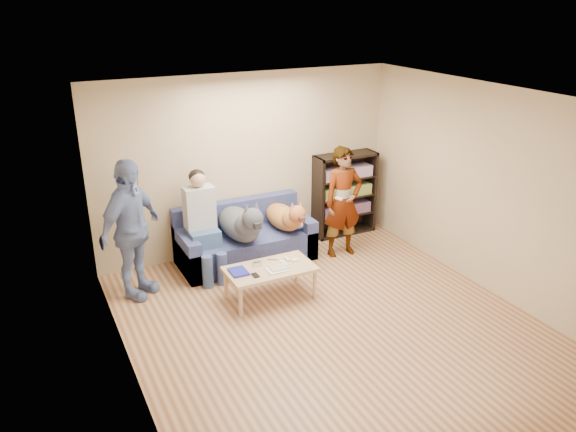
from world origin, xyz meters
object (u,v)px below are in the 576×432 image
person_standing_right (343,202)px  dog_gray (242,224)px  dog_tan (285,217)px  camera_silver (257,264)px  notebook_blue (238,272)px  coffee_table (270,271)px  person_seated (202,220)px  person_standing_left (131,230)px  bookshelf (344,192)px  sofa (244,242)px

person_standing_right → dog_gray: person_standing_right is taller
person_standing_right → dog_tan: 0.85m
camera_silver → person_standing_right: bearing=20.3°
notebook_blue → person_standing_right: bearing=19.4°
coffee_table → dog_gray: bearing=89.6°
camera_silver → person_seated: size_ratio=0.07×
camera_silver → notebook_blue: bearing=-166.0°
person_standing_left → bookshelf: person_standing_left is taller
notebook_blue → coffee_table: notebook_blue is taller
dog_tan → sofa: bearing=164.0°
person_standing_right → coffee_table: (-1.49, -0.72, -0.43)m
sofa → person_seated: person_seated is taller
person_standing_right → coffee_table: size_ratio=1.47×
camera_silver → dog_gray: 0.85m
person_standing_right → sofa: 1.52m
bookshelf → camera_silver: bearing=-148.2°
person_standing_left → notebook_blue: bearing=-75.9°
camera_silver → bookshelf: (2.05, 1.27, 0.23)m
sofa → dog_gray: dog_gray is taller
notebook_blue → coffee_table: size_ratio=0.24×
person_standing_right → sofa: (-1.36, 0.44, -0.53)m
notebook_blue → bookshelf: bearing=29.9°
sofa → coffee_table: 1.17m
sofa → dog_gray: bearing=-118.9°
person_seated → bookshelf: bearing=8.4°
person_standing_right → notebook_blue: 2.04m
notebook_blue → camera_silver: bearing=14.0°
dog_gray → dog_tan: (0.70, 0.06, -0.04)m
person_seated → dog_tan: 1.23m
person_standing_right → dog_tan: size_ratio=1.40×
sofa → dog_tan: (0.57, -0.16, 0.34)m
person_standing_right → camera_silver: size_ratio=14.70×
sofa → dog_tan: dog_tan is taller
camera_silver → sofa: (0.25, 1.04, -0.16)m
dog_gray → person_standing_left: bearing=-176.0°
coffee_table → camera_silver: bearing=135.0°
sofa → dog_tan: 0.69m
dog_tan → notebook_blue: bearing=-139.5°
person_standing_left → sofa: bearing=-28.8°
person_seated → dog_gray: bearing=-10.4°
person_standing_right → bookshelf: 0.82m
bookshelf → person_seated: bearing=-171.6°
person_standing_left → sofa: (1.62, 0.33, -0.61)m
person_seated → camera_silver: bearing=-66.6°
sofa → coffee_table: (-0.13, -1.16, 0.09)m
person_standing_left → coffee_table: 1.78m
person_standing_left → dog_tan: size_ratio=1.55×
person_standing_right → person_seated: 2.03m
dog_gray → dog_tan: dog_gray is taller
coffee_table → bookshelf: size_ratio=0.85×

